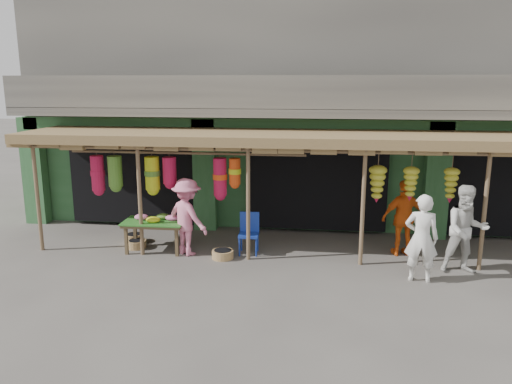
# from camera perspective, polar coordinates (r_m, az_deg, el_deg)

# --- Properties ---
(ground) EXTENTS (80.00, 80.00, 0.00)m
(ground) POSITION_cam_1_polar(r_m,az_deg,el_deg) (11.52, 6.74, -7.63)
(ground) COLOR #514C47
(ground) RESTS_ON ground
(building) EXTENTS (16.40, 6.80, 7.00)m
(building) POSITION_cam_1_polar(r_m,az_deg,el_deg) (15.70, 7.33, 10.29)
(building) COLOR gray
(building) RESTS_ON ground
(awning) EXTENTS (14.00, 2.70, 2.79)m
(awning) POSITION_cam_1_polar(r_m,az_deg,el_deg) (11.71, 6.31, 5.71)
(awning) COLOR brown
(awning) RESTS_ON ground
(flower_table) EXTENTS (1.47, 0.88, 0.87)m
(flower_table) POSITION_cam_1_polar(r_m,az_deg,el_deg) (12.02, -11.41, -3.42)
(flower_table) COLOR brown
(flower_table) RESTS_ON ground
(blue_chair) EXTENTS (0.47, 0.48, 0.96)m
(blue_chair) POSITION_cam_1_polar(r_m,az_deg,el_deg) (11.72, -0.80, -4.44)
(blue_chair) COLOR #173196
(blue_chair) RESTS_ON ground
(basket_left) EXTENTS (0.57, 0.57, 0.19)m
(basket_left) POSITION_cam_1_polar(r_m,az_deg,el_deg) (12.50, -13.47, -5.81)
(basket_left) COLOR olive
(basket_left) RESTS_ON ground
(basket_mid) EXTENTS (0.52, 0.52, 0.19)m
(basket_mid) POSITION_cam_1_polar(r_m,az_deg,el_deg) (11.50, -3.82, -7.11)
(basket_mid) COLOR olive
(basket_mid) RESTS_ON ground
(basket_right) EXTENTS (0.59, 0.59, 0.21)m
(basket_right) POSITION_cam_1_polar(r_m,az_deg,el_deg) (12.95, -13.73, -5.14)
(basket_right) COLOR olive
(basket_right) RESTS_ON ground
(person_front) EXTENTS (0.71, 0.52, 1.80)m
(person_front) POSITION_cam_1_polar(r_m,az_deg,el_deg) (10.50, 18.38, -5.03)
(person_front) COLOR white
(person_front) RESTS_ON ground
(person_right) EXTENTS (0.96, 0.77, 1.88)m
(person_right) POSITION_cam_1_polar(r_m,az_deg,el_deg) (11.27, 22.88, -4.00)
(person_right) COLOR silver
(person_right) RESTS_ON ground
(person_vendor) EXTENTS (1.11, 0.66, 1.78)m
(person_vendor) POSITION_cam_1_polar(r_m,az_deg,el_deg) (11.96, 16.57, -2.86)
(person_vendor) COLOR #E55C15
(person_vendor) RESTS_ON ground
(person_shopper) EXTENTS (1.34, 1.19, 1.80)m
(person_shopper) POSITION_cam_1_polar(r_m,az_deg,el_deg) (11.62, -7.88, -2.83)
(person_shopper) COLOR pink
(person_shopper) RESTS_ON ground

